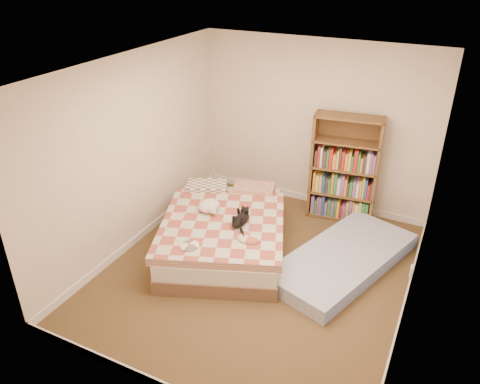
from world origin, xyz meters
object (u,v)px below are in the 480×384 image
at_px(floor_mattress, 343,259).
at_px(black_cat, 242,219).
at_px(bookshelf, 343,181).
at_px(white_dog, 209,206).
at_px(bed, 225,231).

xyz_separation_m(floor_mattress, black_cat, (-1.23, -0.37, 0.47)).
relative_size(floor_mattress, black_cat, 3.39).
relative_size(bookshelf, black_cat, 2.52).
relative_size(bookshelf, floor_mattress, 0.74).
relative_size(black_cat, white_dog, 1.87).
distance_m(bed, white_dog, 0.39).
bearing_deg(black_cat, white_dog, 160.74).
xyz_separation_m(bookshelf, black_cat, (-0.86, -1.57, -0.01)).
height_order(black_cat, white_dog, white_dog).
relative_size(floor_mattress, white_dog, 6.33).
bearing_deg(floor_mattress, bookshelf, 125.83).
bearing_deg(floor_mattress, white_dog, -151.91).
height_order(bookshelf, white_dog, bookshelf).
height_order(bed, black_cat, black_cat).
height_order(bookshelf, floor_mattress, bookshelf).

